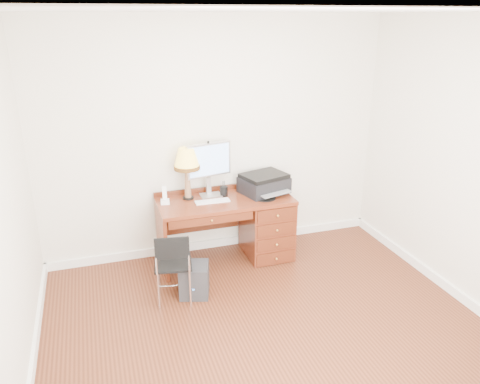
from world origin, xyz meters
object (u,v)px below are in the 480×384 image
object	(u,v)px
desk	(252,223)
printer	(264,183)
monitor	(209,163)
leg_lamp	(187,162)
chair	(174,261)
equipment_box	(194,280)
phone	(165,199)

from	to	relation	value
desk	printer	bearing A→B (deg)	21.62
monitor	printer	world-z (taller)	monitor
leg_lamp	chair	distance (m)	1.15
printer	monitor	bearing A→B (deg)	154.14
desk	equipment_box	xyz separation A→B (m)	(-0.83, -0.62, -0.25)
monitor	phone	distance (m)	0.63
equipment_box	monitor	bearing A→B (deg)	81.04
phone	equipment_box	size ratio (longest dim) A/B	0.59
printer	phone	xyz separation A→B (m)	(-1.15, 0.01, -0.05)
printer	equipment_box	size ratio (longest dim) A/B	1.77
desk	chair	bearing A→B (deg)	-146.37
chair	desk	bearing A→B (deg)	42.91
chair	equipment_box	distance (m)	0.37
chair	equipment_box	bearing A→B (deg)	28.40
phone	printer	bearing A→B (deg)	7.27
leg_lamp	equipment_box	size ratio (longest dim) A/B	1.75
printer	equipment_box	xyz separation A→B (m)	(-1.00, -0.69, -0.69)
leg_lamp	equipment_box	bearing A→B (deg)	-99.20
desk	chair	size ratio (longest dim) A/B	1.98
printer	equipment_box	distance (m)	1.39
desk	equipment_box	bearing A→B (deg)	-143.34
desk	leg_lamp	xyz separation A→B (m)	(-0.71, 0.14, 0.77)
leg_lamp	phone	size ratio (longest dim) A/B	2.96
monitor	phone	xyz separation A→B (m)	(-0.53, -0.10, -0.32)
printer	leg_lamp	distance (m)	0.93
monitor	desk	bearing A→B (deg)	-33.33
phone	monitor	bearing A→B (deg)	18.08
equipment_box	phone	bearing A→B (deg)	118.96
equipment_box	printer	bearing A→B (deg)	51.41
leg_lamp	monitor	bearing A→B (deg)	7.12
monitor	leg_lamp	size ratio (longest dim) A/B	1.04
phone	equipment_box	world-z (taller)	phone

